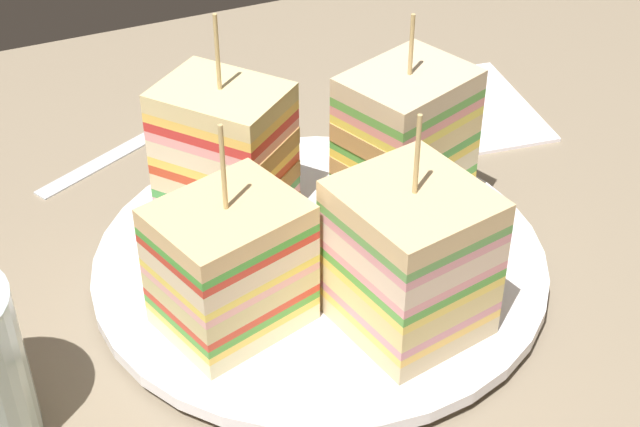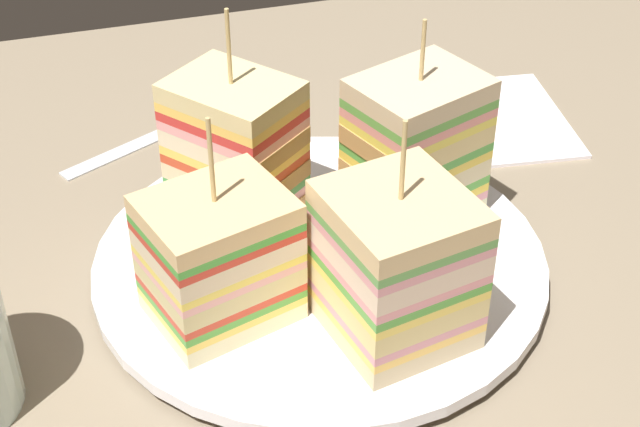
{
  "view_description": "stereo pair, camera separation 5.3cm",
  "coord_description": "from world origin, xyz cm",
  "views": [
    {
      "loc": [
        17.41,
        39.26,
        36.05
      ],
      "look_at": [
        0.0,
        0.0,
        4.35
      ],
      "focal_mm": 54.79,
      "sensor_mm": 36.0,
      "label": 1
    },
    {
      "loc": [
        12.41,
        41.12,
        36.05
      ],
      "look_at": [
        0.0,
        0.0,
        4.35
      ],
      "focal_mm": 54.79,
      "sensor_mm": 36.0,
      "label": 2
    }
  ],
  "objects": [
    {
      "name": "plate",
      "position": [
        0.0,
        0.0,
        0.82
      ],
      "size": [
        25.6,
        25.6,
        1.35
      ],
      "color": "white",
      "rests_on": "ground_plane"
    },
    {
      "name": "sandwich_wedge_1",
      "position": [
        -1.94,
        6.58,
        5.4
      ],
      "size": [
        7.72,
        8.16,
        12.38
      ],
      "rotation": [
        0.0,
        0.0,
        4.91
      ],
      "color": "#D4BB8B",
      "rests_on": "plate"
    },
    {
      "name": "spoon",
      "position": [
        4.35,
        -18.66,
        0.41
      ],
      "size": [
        12.77,
        7.63,
        1.0
      ],
      "rotation": [
        0.0,
        0.0,
        3.6
      ],
      "color": "silver",
      "rests_on": "ground_plane"
    },
    {
      "name": "ground_plane",
      "position": [
        0.0,
        0.0,
        -0.9
      ],
      "size": [
        93.43,
        71.82,
        1.8
      ],
      "primitive_type": "cube",
      "color": "gray"
    },
    {
      "name": "napkin",
      "position": [
        -15.35,
        -12.92,
        0.25
      ],
      "size": [
        14.3,
        13.22,
        0.5
      ],
      "primitive_type": "cube",
      "rotation": [
        0.0,
        0.0,
        -0.13
      ],
      "color": "white",
      "rests_on": "ground_plane"
    },
    {
      "name": "chip_pile",
      "position": [
        1.62,
        0.24,
        2.65
      ],
      "size": [
        7.75,
        7.77,
        2.76
      ],
      "color": "#E9D97B",
      "rests_on": "plate"
    },
    {
      "name": "sandwich_wedge_3",
      "position": [
        3.3,
        -6.02,
        5.54
      ],
      "size": [
        8.49,
        8.77,
        12.87
      ],
      "rotation": [
        0.0,
        0.0,
        8.53
      ],
      "color": "beige",
      "rests_on": "plate"
    },
    {
      "name": "sandwich_wedge_2",
      "position": [
        -6.43,
        -2.4,
        5.82
      ],
      "size": [
        8.49,
        7.55,
        12.55
      ],
      "rotation": [
        0.0,
        0.0,
        6.64
      ],
      "color": "beige",
      "rests_on": "plate"
    },
    {
      "name": "sandwich_wedge_0",
      "position": [
        6.19,
        2.96,
        4.94
      ],
      "size": [
        8.37,
        7.46,
        11.84
      ],
      "rotation": [
        0.0,
        0.0,
        3.43
      ],
      "color": "beige",
      "rests_on": "plate"
    }
  ]
}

